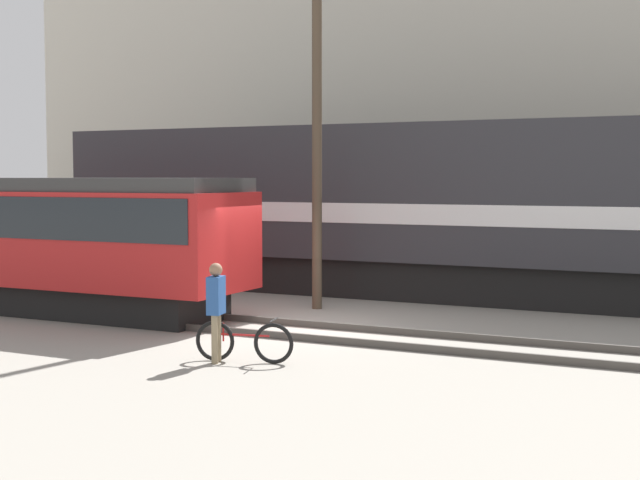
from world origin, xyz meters
TOP-DOWN VIEW (x-y plane):
  - ground_plane at (0.00, 0.00)m, footprint 120.00×120.00m
  - track_near at (0.00, -0.65)m, footprint 60.00×1.50m
  - track_far at (0.00, 5.65)m, footprint 60.00×1.51m
  - building_backdrop at (0.00, 15.09)m, footprint 35.75×6.00m
  - freight_locomotive at (1.13, 5.65)m, footprint 20.86×3.04m
  - streetcar at (-6.41, -0.65)m, footprint 10.73×2.54m
  - bicycle at (0.95, -3.52)m, footprint 1.69×0.55m
  - person at (0.56, -3.76)m, footprint 0.29×0.40m
  - utility_pole_left at (-0.65, 2.50)m, footprint 0.23×0.23m

SIDE VIEW (x-z plane):
  - ground_plane at x=0.00m, z-range 0.00..0.00m
  - track_near at x=0.00m, z-range 0.00..0.14m
  - track_far at x=0.00m, z-range 0.00..0.14m
  - bicycle at x=0.95m, z-range -0.03..0.72m
  - person at x=0.56m, z-range 0.18..1.86m
  - streetcar at x=-6.41m, z-range 0.22..3.31m
  - freight_locomotive at x=1.13m, z-range -0.18..4.86m
  - utility_pole_left at x=-0.65m, z-range 0.00..9.66m
  - building_backdrop at x=0.00m, z-range 0.00..13.02m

